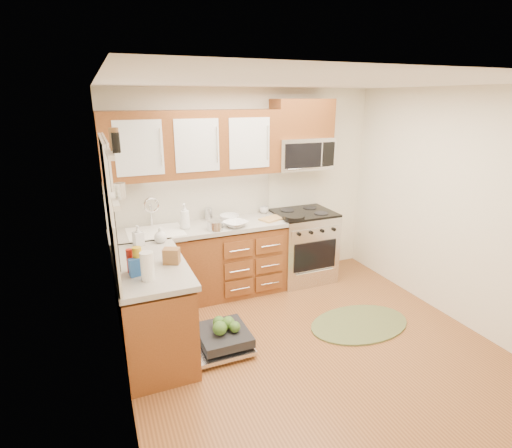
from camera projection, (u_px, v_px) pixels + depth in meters
name	position (u px, v px, depth m)	size (l,w,h in m)	color
floor	(310.00, 345.00, 4.02)	(3.50, 3.50, 0.00)	brown
ceiling	(323.00, 83.00, 3.26)	(3.50, 3.50, 0.00)	white
wall_back	(247.00, 189.00, 5.18)	(3.50, 0.04, 2.50)	white
wall_front	(487.00, 323.00, 2.10)	(3.50, 0.04, 2.50)	white
wall_left	(114.00, 255.00, 3.00)	(0.04, 3.50, 2.50)	white
wall_right	(458.00, 208.00, 4.28)	(0.04, 3.50, 2.50)	white
base_cabinet_back	(201.00, 264.00, 4.90)	(2.05, 0.60, 0.85)	#603115
base_cabinet_left	(153.00, 311.00, 3.83)	(0.60, 1.25, 0.85)	#603115
countertop_back	(200.00, 228.00, 4.75)	(2.07, 0.64, 0.05)	#B2ABA2
countertop_left	(150.00, 266.00, 3.69)	(0.64, 1.27, 0.05)	#B2ABA2
backsplash_back	(193.00, 197.00, 4.92)	(2.05, 0.02, 0.57)	#B3AFA1
backsplash_left	(113.00, 238.00, 3.49)	(0.02, 1.25, 0.57)	#B3AFA1
upper_cabinets	(193.00, 144.00, 4.58)	(2.05, 0.35, 0.75)	#603115
cabinet_over_mw	(302.00, 118.00, 5.01)	(0.76, 0.35, 0.47)	#603115
range	(303.00, 246.00, 5.38)	(0.76, 0.64, 0.95)	silver
microwave	(302.00, 153.00, 5.12)	(0.76, 0.38, 0.40)	silver
sink	(156.00, 242.00, 4.57)	(0.62, 0.50, 0.26)	white
dishwasher	(220.00, 340.00, 3.94)	(0.70, 0.60, 0.20)	silver
window	(108.00, 201.00, 3.36)	(0.03, 1.05, 1.05)	white
window_blind	(107.00, 162.00, 3.27)	(0.02, 0.96, 0.40)	white
shelf_upper	(110.00, 154.00, 2.47)	(0.04, 0.40, 0.03)	white
shelf_lower	(115.00, 201.00, 2.56)	(0.04, 0.40, 0.03)	white
rug	(359.00, 324.00, 4.38)	(1.14, 0.74, 0.02)	olive
skillet	(294.00, 217.00, 4.91)	(0.26, 0.26, 0.05)	black
stock_pot	(215.00, 226.00, 4.58)	(0.18, 0.18, 0.11)	silver
cutting_board	(272.00, 219.00, 4.99)	(0.30, 0.19, 0.02)	tan
canister	(209.00, 214.00, 4.96)	(0.10, 0.10, 0.15)	silver
paper_towel_roll	(147.00, 266.00, 3.32)	(0.11, 0.11, 0.24)	white
mustard_bottle	(138.00, 261.00, 3.42)	(0.08, 0.08, 0.24)	gold
red_bottle	(130.00, 261.00, 3.46)	(0.06, 0.06, 0.21)	#AD1C0E
wooden_box	(171.00, 256.00, 3.66)	(0.14, 0.10, 0.14)	brown
blue_carton	(135.00, 267.00, 3.40)	(0.10, 0.06, 0.16)	#255AB1
bowl_a	(235.00, 224.00, 4.71)	(0.27, 0.27, 0.07)	#999999
bowl_b	(230.00, 218.00, 4.93)	(0.24, 0.24, 0.08)	#999999
cup	(264.00, 210.00, 5.25)	(0.11, 0.11, 0.09)	#999999
soap_bottle_a	(185.00, 216.00, 4.60)	(0.12, 0.12, 0.30)	#999999
soap_bottle_b	(138.00, 235.00, 4.10)	(0.10, 0.10, 0.21)	#999999
soap_bottle_c	(160.00, 235.00, 4.18)	(0.13, 0.13, 0.17)	#999999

